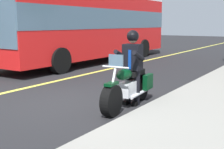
{
  "coord_description": "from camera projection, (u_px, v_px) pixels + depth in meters",
  "views": [
    {
      "loc": [
        5.11,
        4.8,
        1.89
      ],
      "look_at": [
        -0.33,
        1.2,
        0.75
      ],
      "focal_mm": 47.1,
      "sensor_mm": 36.0,
      "label": 1
    }
  ],
  "objects": [
    {
      "name": "bus_far",
      "position": [
        92.0,
        24.0,
        14.46
      ],
      "size": [
        11.05,
        2.7,
        3.3
      ],
      "color": "red",
      "rests_on": "ground_plane"
    },
    {
      "name": "rider_main",
      "position": [
        132.0,
        61.0,
        6.79
      ],
      "size": [
        0.66,
        0.59,
        1.74
      ],
      "color": "black",
      "rests_on": "ground_plane"
    },
    {
      "name": "ground_plane",
      "position": [
        63.0,
        102.0,
        7.14
      ],
      "size": [
        80.0,
        80.0,
        0.0
      ],
      "primitive_type": "plane",
      "color": "black"
    },
    {
      "name": "motorcycle_main",
      "position": [
        129.0,
        87.0,
        6.72
      ],
      "size": [
        2.22,
        0.73,
        1.26
      ],
      "color": "black",
      "rests_on": "ground_plane"
    },
    {
      "name": "lane_center_stripe",
      "position": [
        10.0,
        92.0,
        8.22
      ],
      "size": [
        60.0,
        0.16,
        0.01
      ],
      "primitive_type": "cube",
      "color": "#E5DB4C",
      "rests_on": "ground_plane"
    }
  ]
}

